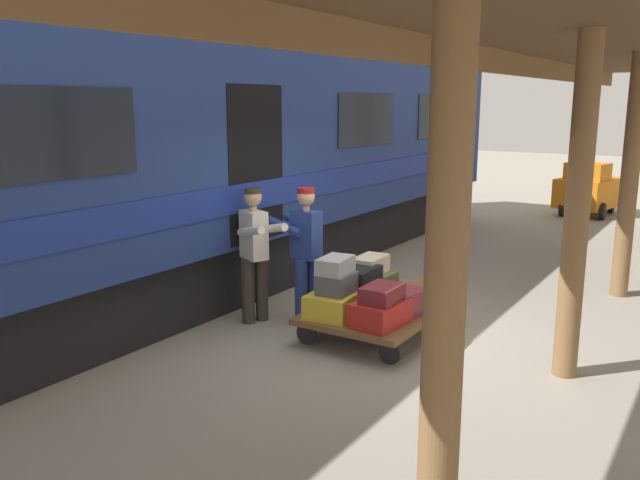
{
  "coord_description": "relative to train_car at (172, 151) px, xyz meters",
  "views": [
    {
      "loc": [
        -3.17,
        6.61,
        2.73
      ],
      "look_at": [
        0.89,
        0.34,
        1.15
      ],
      "focal_mm": 36.68,
      "sensor_mm": 36.0,
      "label": 1
    }
  ],
  "objects": [
    {
      "name": "baggage_tug",
      "position": [
        -3.63,
        -10.32,
        -1.43
      ],
      "size": [
        1.43,
        1.89,
        1.3
      ],
      "color": "orange",
      "rests_on": "ground_plane"
    },
    {
      "name": "porter_in_overalls",
      "position": [
        -2.27,
        0.04,
        -1.14
      ],
      "size": [
        0.69,
        0.47,
        1.7
      ],
      "color": "navy",
      "rests_on": "ground_plane"
    },
    {
      "name": "suitcase_maroon_trunk",
      "position": [
        -3.6,
        0.5,
        -1.37
      ],
      "size": [
        0.36,
        0.5,
        0.18
      ],
      "primitive_type": "cube",
      "rotation": [
        0.0,
        0.0,
        0.02
      ],
      "color": "maroon",
      "rests_on": "suitcase_red_plastic"
    },
    {
      "name": "suitcase_cream_canvas",
      "position": [
        -2.96,
        -0.4,
        -1.33
      ],
      "size": [
        0.33,
        0.54,
        0.22
      ],
      "primitive_type": "cube",
      "rotation": [
        0.0,
        0.0,
        0.04
      ],
      "color": "beige",
      "rests_on": "suitcase_olive_duffel"
    },
    {
      "name": "suitcase_burgundy_valise",
      "position": [
        -3.59,
        0.04,
        -1.59
      ],
      "size": [
        0.54,
        0.59,
        0.29
      ],
      "primitive_type": "cube",
      "rotation": [
        0.0,
        0.0,
        -0.12
      ],
      "color": "maroon",
      "rests_on": "luggage_cart"
    },
    {
      "name": "train_car",
      "position": [
        0.0,
        0.0,
        0.0
      ],
      "size": [
        3.02,
        16.65,
        4.0
      ],
      "color": "navy",
      "rests_on": "ground_plane"
    },
    {
      "name": "suitcase_olive_duffel",
      "position": [
        -2.99,
        -0.43,
        -1.59
      ],
      "size": [
        0.47,
        0.56,
        0.3
      ],
      "primitive_type": "cube",
      "rotation": [
        0.0,
        0.0,
        -0.04
      ],
      "color": "brown",
      "rests_on": "luggage_cart"
    },
    {
      "name": "suitcase_brown_leather",
      "position": [
        -3.59,
        -0.43,
        -1.63
      ],
      "size": [
        0.45,
        0.63,
        0.22
      ],
      "primitive_type": "cube",
      "rotation": [
        0.0,
        0.0,
        0.05
      ],
      "color": "brown",
      "rests_on": "luggage_cart"
    },
    {
      "name": "suitcase_orange_carryall",
      "position": [
        -2.99,
        0.04,
        -1.62
      ],
      "size": [
        0.42,
        0.55,
        0.23
      ],
      "primitive_type": "cube",
      "rotation": [
        0.0,
        0.0,
        -0.05
      ],
      "color": "#CC6B23",
      "rests_on": "luggage_cart"
    },
    {
      "name": "suitcase_red_plastic",
      "position": [
        -3.59,
        0.51,
        -1.6
      ],
      "size": [
        0.5,
        0.66,
        0.27
      ],
      "primitive_type": "cube",
      "rotation": [
        0.0,
        0.0,
        -0.08
      ],
      "color": "#AD231E",
      "rests_on": "luggage_cart"
    },
    {
      "name": "suitcase_gray_aluminum",
      "position": [
        -2.99,
        0.49,
        -1.14
      ],
      "size": [
        0.35,
        0.5,
        0.18
      ],
      "primitive_type": "cube",
      "rotation": [
        0.0,
        0.0,
        0.11
      ],
      "color": "#9EA0A5",
      "rests_on": "suitcase_slate_roller"
    },
    {
      "name": "ground_plane",
      "position": [
        -3.58,
        0.0,
        -2.06
      ],
      "size": [
        60.0,
        60.0,
        0.0
      ],
      "primitive_type": "plane",
      "color": "gray"
    },
    {
      "name": "platform_canopy",
      "position": [
        -5.39,
        -0.0,
        1.22
      ],
      "size": [
        3.2,
        20.79,
        3.56
      ],
      "color": "brown",
      "rests_on": "ground_plane"
    },
    {
      "name": "luggage_cart",
      "position": [
        -3.29,
        0.04,
        -1.78
      ],
      "size": [
        1.33,
        1.71,
        0.33
      ],
      "color": "brown",
      "rests_on": "ground_plane"
    },
    {
      "name": "suitcase_yellow_case",
      "position": [
        -2.99,
        0.51,
        -1.6
      ],
      "size": [
        0.57,
        0.69,
        0.27
      ],
      "primitive_type": "cube",
      "rotation": [
        0.0,
        0.0,
        0.11
      ],
      "color": "gold",
      "rests_on": "luggage_cart"
    },
    {
      "name": "suitcase_slate_roller",
      "position": [
        -3.02,
        0.5,
        -1.35
      ],
      "size": [
        0.36,
        0.45,
        0.23
      ],
      "primitive_type": "cube",
      "rotation": [
        0.0,
        0.0,
        0.03
      ],
      "color": "#4C515B",
      "rests_on": "suitcase_yellow_case"
    },
    {
      "name": "porter_by_door",
      "position": [
        -1.78,
        0.42,
        -1.14
      ],
      "size": [
        0.74,
        0.59,
        1.7
      ],
      "color": "#332D28",
      "rests_on": "ground_plane"
    },
    {
      "name": "suitcase_black_hardshell",
      "position": [
        -3.03,
        0.01,
        -1.39
      ],
      "size": [
        0.41,
        0.57,
        0.24
      ],
      "primitive_type": "cube",
      "rotation": [
        0.0,
        0.0,
        0.03
      ],
      "color": "black",
      "rests_on": "suitcase_orange_carryall"
    }
  ]
}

